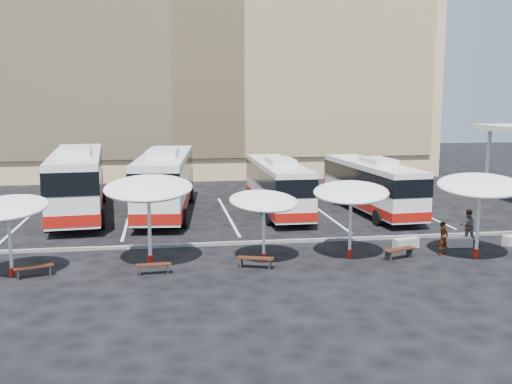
{
  "coord_description": "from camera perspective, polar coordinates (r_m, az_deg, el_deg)",
  "views": [
    {
      "loc": [
        -3.8,
        -28.03,
        7.23
      ],
      "look_at": [
        1.0,
        3.0,
        2.2
      ],
      "focal_mm": 42.0,
      "sensor_mm": 36.0,
      "label": 1
    }
  ],
  "objects": [
    {
      "name": "sunshade_2",
      "position": [
        26.06,
        0.75,
        -0.9
      ],
      "size": [
        3.65,
        3.68,
        3.18
      ],
      "rotation": [
        0.0,
        0.0,
        0.23
      ],
      "color": "white",
      "rests_on": "ground"
    },
    {
      "name": "bus_3",
      "position": [
        38.07,
        10.91,
        0.74
      ],
      "size": [
        3.15,
        11.24,
        3.52
      ],
      "rotation": [
        0.0,
        0.0,
        0.07
      ],
      "color": "white",
      "rests_on": "ground"
    },
    {
      "name": "passenger_1",
      "position": [
        31.8,
        19.53,
        -3.04
      ],
      "size": [
        0.93,
        0.79,
        1.66
      ],
      "primitive_type": "imported",
      "rotation": [
        0.0,
        0.0,
        2.92
      ],
      "color": "black",
      "rests_on": "ground"
    },
    {
      "name": "bus_1",
      "position": [
        37.59,
        -8.63,
        1.17
      ],
      "size": [
        3.98,
        13.21,
        4.13
      ],
      "rotation": [
        0.0,
        0.0,
        -0.1
      ],
      "color": "white",
      "rests_on": "ground"
    },
    {
      "name": "wood_bench_3",
      "position": [
        27.72,
        13.5,
        -5.48
      ],
      "size": [
        1.62,
        0.94,
        0.48
      ],
      "rotation": [
        0.0,
        0.0,
        0.36
      ],
      "color": "black",
      "rests_on": "ground"
    },
    {
      "name": "wood_bench_2",
      "position": [
        25.55,
        -0.04,
        -6.49
      ],
      "size": [
        1.6,
        0.87,
        0.47
      ],
      "rotation": [
        0.0,
        0.0,
        -0.32
      ],
      "color": "black",
      "rests_on": "ground"
    },
    {
      "name": "wood_bench_0",
      "position": [
        25.92,
        -20.43,
        -6.86
      ],
      "size": [
        1.59,
        0.91,
        0.47
      ],
      "rotation": [
        0.0,
        0.0,
        0.35
      ],
      "color": "black",
      "rests_on": "ground"
    },
    {
      "name": "conc_bench_1",
      "position": [
        30.76,
        18.82,
        -4.56
      ],
      "size": [
        1.21,
        0.44,
        0.45
      ],
      "primitive_type": "cube",
      "rotation": [
        0.0,
        0.0,
        -0.03
      ],
      "color": "gray",
      "rests_on": "ground"
    },
    {
      "name": "conc_bench_0",
      "position": [
        29.76,
        14.08,
        -4.76
      ],
      "size": [
        1.36,
        0.76,
        0.48
      ],
      "primitive_type": "cube",
      "rotation": [
        0.0,
        0.0,
        0.27
      ],
      "color": "gray",
      "rests_on": "ground"
    },
    {
      "name": "sunshade_3",
      "position": [
        26.92,
        9.04,
        -0.06
      ],
      "size": [
        4.26,
        4.28,
        3.53
      ],
      "rotation": [
        0.0,
        0.0,
        -0.32
      ],
      "color": "white",
      "rests_on": "ground"
    },
    {
      "name": "bay_lines",
      "position": [
        36.94,
        -2.72,
        -2.19
      ],
      "size": [
        24.15,
        12.0,
        0.01
      ],
      "color": "white",
      "rests_on": "ground"
    },
    {
      "name": "ground",
      "position": [
        29.2,
        -1.04,
        -5.24
      ],
      "size": [
        120.0,
        120.0,
        0.0
      ],
      "primitive_type": "plane",
      "color": "black",
      "rests_on": "ground"
    },
    {
      "name": "sunshade_0",
      "position": [
        25.78,
        -22.56,
        -1.42
      ],
      "size": [
        3.9,
        3.93,
        3.34
      ],
      "rotation": [
        0.0,
        0.0,
        -0.25
      ],
      "color": "white",
      "rests_on": "ground"
    },
    {
      "name": "wood_bench_1",
      "position": [
        25.07,
        -9.73,
        -7.0
      ],
      "size": [
        1.44,
        0.47,
        0.44
      ],
      "rotation": [
        0.0,
        0.0,
        0.07
      ],
      "color": "black",
      "rests_on": "ground"
    },
    {
      "name": "bus_0",
      "position": [
        38.22,
        -16.65,
        1.15
      ],
      "size": [
        4.03,
        13.73,
        4.3
      ],
      "rotation": [
        0.0,
        0.0,
        0.09
      ],
      "color": "white",
      "rests_on": "ground"
    },
    {
      "name": "passenger_0",
      "position": [
        28.83,
        17.41,
        -4.26
      ],
      "size": [
        0.68,
        0.61,
        1.56
      ],
      "primitive_type": "imported",
      "rotation": [
        0.0,
        0.0,
        0.53
      ],
      "color": "black",
      "rests_on": "ground"
    },
    {
      "name": "curb_divider",
      "position": [
        29.66,
        -1.18,
        -4.86
      ],
      "size": [
        34.0,
        0.25,
        0.15
      ],
      "primitive_type": "cube",
      "color": "black",
      "rests_on": "ground"
    },
    {
      "name": "sunshade_1",
      "position": [
        25.79,
        -10.22,
        0.33
      ],
      "size": [
        4.1,
        4.15,
        3.96
      ],
      "rotation": [
        0.0,
        0.0,
        -0.09
      ],
      "color": "white",
      "rests_on": "ground"
    },
    {
      "name": "bus_2",
      "position": [
        37.39,
        2.05,
        0.75
      ],
      "size": [
        2.63,
        11.14,
        3.53
      ],
      "rotation": [
        0.0,
        0.0,
        0.0
      ],
      "color": "white",
      "rests_on": "ground"
    },
    {
      "name": "sandstone_building",
      "position": [
        60.26,
        -5.3,
        14.2
      ],
      "size": [
        42.0,
        18.25,
        29.6
      ],
      "color": "tan",
      "rests_on": "ground"
    },
    {
      "name": "sunshade_4",
      "position": [
        28.3,
        20.57,
        0.56
      ],
      "size": [
        4.92,
        4.94,
        3.9
      ],
      "rotation": [
        0.0,
        0.0,
        -0.41
      ],
      "color": "white",
      "rests_on": "ground"
    }
  ]
}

